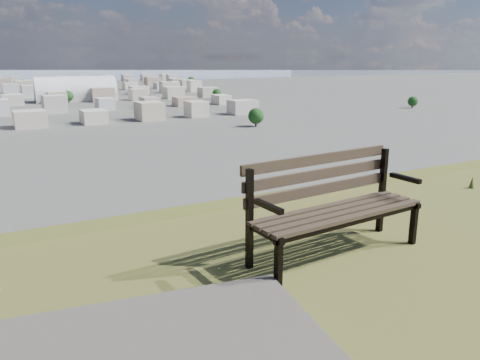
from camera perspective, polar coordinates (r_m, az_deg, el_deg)
park_bench at (r=4.62m, az=11.11°, el=-2.41°), size 1.87×0.73×0.96m
arena at (r=316.72m, az=-19.36°, el=9.94°), size 48.66×22.03×20.24m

